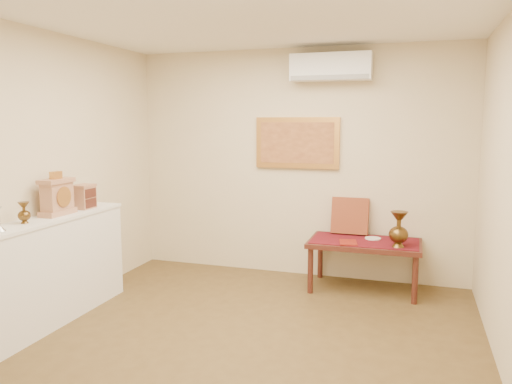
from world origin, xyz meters
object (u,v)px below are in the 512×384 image
at_px(mantel_clock, 57,196).
at_px(wooden_chest, 84,196).
at_px(display_ledge, 43,273).
at_px(brass_urn_tall, 399,225).
at_px(low_table, 364,247).

xyz_separation_m(mantel_clock, wooden_chest, (0.02, 0.37, -0.05)).
relative_size(display_ledge, wooden_chest, 8.28).
height_order(brass_urn_tall, low_table, brass_urn_tall).
relative_size(wooden_chest, low_table, 0.20).
xyz_separation_m(display_ledge, low_table, (2.67, 1.88, -0.01)).
bearing_deg(display_ledge, low_table, 35.10).
distance_m(brass_urn_tall, display_ledge, 3.49).
height_order(brass_urn_tall, wooden_chest, wooden_chest).
relative_size(brass_urn_tall, mantel_clock, 1.10).
bearing_deg(wooden_chest, display_ledge, -91.65).
distance_m(mantel_clock, low_table, 3.21).
bearing_deg(wooden_chest, mantel_clock, -93.03).
bearing_deg(brass_urn_tall, wooden_chest, -160.31).
xyz_separation_m(mantel_clock, low_table, (2.68, 1.63, -0.67)).
relative_size(brass_urn_tall, low_table, 0.38).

